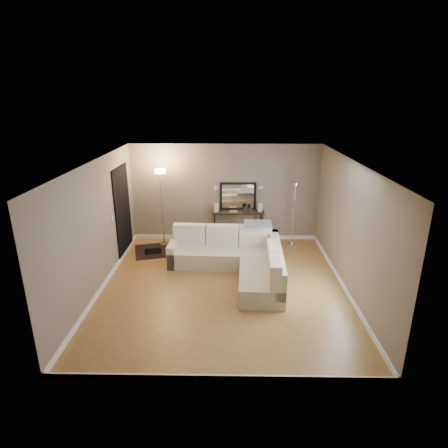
{
  "coord_description": "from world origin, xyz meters",
  "views": [
    {
      "loc": [
        0.13,
        -6.96,
        3.79
      ],
      "look_at": [
        0.0,
        0.8,
        1.1
      ],
      "focal_mm": 30.0,
      "sensor_mm": 36.0,
      "label": 1
    }
  ],
  "objects_px": {
    "console_table": "(235,224)",
    "floor_lamp_unlit": "(295,201)",
    "sectional_sofa": "(238,258)",
    "floor_lamp_lit": "(161,193)"
  },
  "relations": [
    {
      "from": "console_table",
      "to": "floor_lamp_lit",
      "type": "xyz_separation_m",
      "value": [
        -1.89,
        -0.29,
        0.95
      ]
    },
    {
      "from": "sectional_sofa",
      "to": "floor_lamp_unlit",
      "type": "xyz_separation_m",
      "value": [
        1.49,
        1.64,
        0.87
      ]
    },
    {
      "from": "sectional_sofa",
      "to": "floor_lamp_unlit",
      "type": "relative_size",
      "value": 1.52
    },
    {
      "from": "floor_lamp_lit",
      "to": "sectional_sofa",
      "type": "bearing_deg",
      "value": -39.26
    },
    {
      "from": "sectional_sofa",
      "to": "console_table",
      "type": "relative_size",
      "value": 1.86
    },
    {
      "from": "sectional_sofa",
      "to": "console_table",
      "type": "height_order",
      "value": "sectional_sofa"
    },
    {
      "from": "floor_lamp_lit",
      "to": "floor_lamp_unlit",
      "type": "bearing_deg",
      "value": 1.14
    },
    {
      "from": "sectional_sofa",
      "to": "console_table",
      "type": "xyz_separation_m",
      "value": [
        -0.04,
        1.86,
        0.15
      ]
    },
    {
      "from": "floor_lamp_lit",
      "to": "floor_lamp_unlit",
      "type": "relative_size",
      "value": 1.19
    },
    {
      "from": "console_table",
      "to": "floor_lamp_unlit",
      "type": "height_order",
      "value": "floor_lamp_unlit"
    }
  ]
}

